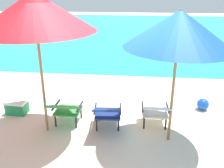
{
  "coord_description": "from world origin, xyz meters",
  "views": [
    {
      "loc": [
        0.53,
        -4.48,
        2.76
      ],
      "look_at": [
        0.0,
        0.57,
        0.75
      ],
      "focal_mm": 39.99,
      "sensor_mm": 36.0,
      "label": 1
    }
  ],
  "objects_px": {
    "swim_buoy": "(147,45)",
    "cooler_box": "(17,107)",
    "lounge_chair_center": "(107,112)",
    "beach_umbrella_left": "(35,12)",
    "beach_ball": "(203,104)",
    "lounge_chair_left": "(65,109)",
    "beach_umbrella_right": "(179,29)",
    "lounge_chair_right": "(156,111)"
  },
  "relations": [
    {
      "from": "lounge_chair_center",
      "to": "lounge_chair_right",
      "type": "bearing_deg",
      "value": 10.09
    },
    {
      "from": "lounge_chair_right",
      "to": "beach_umbrella_right",
      "type": "bearing_deg",
      "value": -57.21
    },
    {
      "from": "swim_buoy",
      "to": "beach_ball",
      "type": "distance_m",
      "value": 6.43
    },
    {
      "from": "beach_umbrella_right",
      "to": "cooler_box",
      "type": "bearing_deg",
      "value": 168.03
    },
    {
      "from": "lounge_chair_right",
      "to": "cooler_box",
      "type": "distance_m",
      "value": 3.15
    },
    {
      "from": "lounge_chair_left",
      "to": "lounge_chair_center",
      "type": "height_order",
      "value": "same"
    },
    {
      "from": "beach_ball",
      "to": "beach_umbrella_left",
      "type": "bearing_deg",
      "value": -159.38
    },
    {
      "from": "beach_umbrella_left",
      "to": "beach_ball",
      "type": "xyz_separation_m",
      "value": [
        3.36,
        1.26,
        -2.2
      ]
    },
    {
      "from": "swim_buoy",
      "to": "lounge_chair_left",
      "type": "relative_size",
      "value": 1.8
    },
    {
      "from": "beach_umbrella_left",
      "to": "lounge_chair_left",
      "type": "bearing_deg",
      "value": 27.8
    },
    {
      "from": "beach_ball",
      "to": "cooler_box",
      "type": "height_order",
      "value": "cooler_box"
    },
    {
      "from": "lounge_chair_right",
      "to": "beach_umbrella_left",
      "type": "relative_size",
      "value": 0.33
    },
    {
      "from": "lounge_chair_right",
      "to": "lounge_chair_center",
      "type": "bearing_deg",
      "value": -169.91
    },
    {
      "from": "beach_ball",
      "to": "cooler_box",
      "type": "xyz_separation_m",
      "value": [
        -4.3,
        -0.63,
        0.02
      ]
    },
    {
      "from": "lounge_chair_center",
      "to": "beach_ball",
      "type": "height_order",
      "value": "lounge_chair_center"
    },
    {
      "from": "swim_buoy",
      "to": "beach_ball",
      "type": "bearing_deg",
      "value": -79.72
    },
    {
      "from": "lounge_chair_center",
      "to": "beach_umbrella_right",
      "type": "relative_size",
      "value": 0.38
    },
    {
      "from": "lounge_chair_left",
      "to": "beach_ball",
      "type": "bearing_deg",
      "value": 19.75
    },
    {
      "from": "cooler_box",
      "to": "swim_buoy",
      "type": "bearing_deg",
      "value": 65.62
    },
    {
      "from": "lounge_chair_left",
      "to": "cooler_box",
      "type": "relative_size",
      "value": 1.82
    },
    {
      "from": "lounge_chair_right",
      "to": "cooler_box",
      "type": "xyz_separation_m",
      "value": [
        -3.12,
        0.33,
        -0.24
      ]
    },
    {
      "from": "lounge_chair_center",
      "to": "beach_umbrella_left",
      "type": "xyz_separation_m",
      "value": [
        -1.22,
        -0.13,
        1.94
      ]
    },
    {
      "from": "swim_buoy",
      "to": "lounge_chair_center",
      "type": "distance_m",
      "value": 7.53
    },
    {
      "from": "lounge_chair_center",
      "to": "beach_ball",
      "type": "distance_m",
      "value": 2.44
    },
    {
      "from": "beach_umbrella_left",
      "to": "beach_umbrella_right",
      "type": "xyz_separation_m",
      "value": [
        2.42,
        -0.08,
        -0.24
      ]
    },
    {
      "from": "beach_umbrella_right",
      "to": "cooler_box",
      "type": "relative_size",
      "value": 4.96
    },
    {
      "from": "lounge_chair_right",
      "to": "beach_ball",
      "type": "height_order",
      "value": "lounge_chair_right"
    },
    {
      "from": "lounge_chair_left",
      "to": "beach_ball",
      "type": "relative_size",
      "value": 3.2
    },
    {
      "from": "lounge_chair_center",
      "to": "cooler_box",
      "type": "xyz_separation_m",
      "value": [
        -2.16,
        0.5,
        -0.24
      ]
    },
    {
      "from": "swim_buoy",
      "to": "lounge_chair_right",
      "type": "distance_m",
      "value": 7.3
    },
    {
      "from": "swim_buoy",
      "to": "beach_umbrella_left",
      "type": "relative_size",
      "value": 0.6
    },
    {
      "from": "lounge_chair_right",
      "to": "beach_umbrella_right",
      "type": "xyz_separation_m",
      "value": [
        0.24,
        -0.38,
        1.7
      ]
    },
    {
      "from": "swim_buoy",
      "to": "cooler_box",
      "type": "distance_m",
      "value": 7.64
    },
    {
      "from": "beach_ball",
      "to": "beach_umbrella_right",
      "type": "bearing_deg",
      "value": -124.97
    },
    {
      "from": "lounge_chair_left",
      "to": "lounge_chair_center",
      "type": "relative_size",
      "value": 0.97
    },
    {
      "from": "lounge_chair_center",
      "to": "cooler_box",
      "type": "relative_size",
      "value": 1.87
    },
    {
      "from": "lounge_chair_left",
      "to": "beach_umbrella_left",
      "type": "relative_size",
      "value": 0.33
    },
    {
      "from": "cooler_box",
      "to": "beach_umbrella_left",
      "type": "bearing_deg",
      "value": -34.12
    },
    {
      "from": "beach_umbrella_left",
      "to": "beach_ball",
      "type": "relative_size",
      "value": 9.68
    },
    {
      "from": "beach_umbrella_left",
      "to": "cooler_box",
      "type": "relative_size",
      "value": 5.48
    },
    {
      "from": "swim_buoy",
      "to": "cooler_box",
      "type": "relative_size",
      "value": 3.27
    },
    {
      "from": "swim_buoy",
      "to": "beach_umbrella_left",
      "type": "distance_m",
      "value": 8.22
    }
  ]
}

